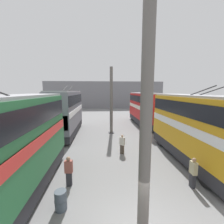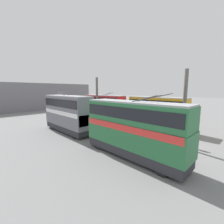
{
  "view_description": "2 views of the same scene",
  "coord_description": "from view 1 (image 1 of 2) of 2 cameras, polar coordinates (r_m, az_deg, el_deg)",
  "views": [
    {
      "loc": [
        -4.58,
        1.35,
        5.28
      ],
      "look_at": [
        12.4,
        0.02,
        2.86
      ],
      "focal_mm": 24.0,
      "sensor_mm": 36.0,
      "label": 1
    },
    {
      "loc": [
        -5.86,
        15.96,
        6.05
      ],
      "look_at": [
        10.59,
        -0.4,
        2.64
      ],
      "focal_mm": 24.0,
      "sensor_mm": 36.0,
      "label": 2
    }
  ],
  "objects": [
    {
      "name": "oil_drum",
      "position": [
        8.06,
        -18.93,
        -29.22
      ],
      "size": [
        0.56,
        0.56,
        0.89
      ],
      "color": "#424C56",
      "rests_on": "ground_plane"
    },
    {
      "name": "bus_left_far",
      "position": [
        23.81,
        12.17,
        2.01
      ],
      "size": [
        10.37,
        2.54,
        5.6
      ],
      "color": "black",
      "rests_on": "ground_plane"
    },
    {
      "name": "support_column_near",
      "position": [
        4.67,
        12.65,
        -8.72
      ],
      "size": [
        0.66,
        0.66,
        8.13
      ],
      "color": "#605B56",
      "rests_on": "ground_plane"
    },
    {
      "name": "bus_left_near",
      "position": [
        12.6,
        28.44,
        -4.07
      ],
      "size": [
        9.35,
        2.54,
        5.6
      ],
      "color": "black",
      "rests_on": "ground_plane"
    },
    {
      "name": "depot_back_wall",
      "position": [
        45.64,
        -2.8,
        6.51
      ],
      "size": [
        0.5,
        36.0,
        8.09
      ],
      "color": "slate",
      "rests_on": "ground_plane"
    },
    {
      "name": "person_by_left_row",
      "position": [
        9.82,
        28.51,
        -19.41
      ],
      "size": [
        0.42,
        0.25,
        1.7
      ],
      "rotation": [
        0.0,
        0.0,
        1.56
      ],
      "color": "#2D2D33",
      "rests_on": "ground_plane"
    },
    {
      "name": "person_aisle_midway",
      "position": [
        12.89,
        3.88,
        -11.94
      ],
      "size": [
        0.45,
        0.48,
        1.65
      ],
      "rotation": [
        0.0,
        0.0,
        5.59
      ],
      "color": "#473D33",
      "rests_on": "ground_plane"
    },
    {
      "name": "bus_right_mid",
      "position": [
        8.15,
        -35.18,
        -10.52
      ],
      "size": [
        9.94,
        2.54,
        5.69
      ],
      "color": "black",
      "rests_on": "ground_plane"
    },
    {
      "name": "person_by_right_row",
      "position": [
        9.2,
        -16.14,
        -20.63
      ],
      "size": [
        0.26,
        0.43,
        1.71
      ],
      "rotation": [
        0.0,
        0.0,
        3.09
      ],
      "color": "#2D2D33",
      "rests_on": "ground_plane"
    },
    {
      "name": "support_column_far",
      "position": [
        18.44,
        -0.27,
        3.91
      ],
      "size": [
        0.66,
        0.66,
        8.13
      ],
      "color": "#605B56",
      "rests_on": "ground_plane"
    },
    {
      "name": "bus_right_far",
      "position": [
        18.95,
        -16.97,
        0.78
      ],
      "size": [
        9.48,
        2.54,
        5.9
      ],
      "color": "black",
      "rests_on": "ground_plane"
    }
  ]
}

